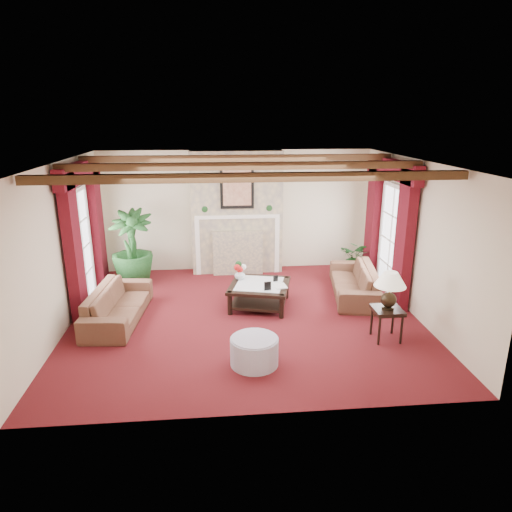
{
  "coord_description": "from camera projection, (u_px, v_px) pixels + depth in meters",
  "views": [
    {
      "loc": [
        -0.5,
        -7.37,
        3.42
      ],
      "look_at": [
        0.23,
        0.4,
        1.0
      ],
      "focal_mm": 32.0,
      "sensor_mm": 36.0,
      "label": 1
    }
  ],
  "objects": [
    {
      "name": "french_door_right",
      "position": [
        397.0,
        186.0,
        8.65
      ],
      "size": [
        0.1,
        1.1,
        2.16
      ],
      "primitive_type": null,
      "color": "white",
      "rests_on": "ground"
    },
    {
      "name": "table_lamp",
      "position": [
        389.0,
        290.0,
        7.04
      ],
      "size": [
        0.49,
        0.49,
        0.62
      ],
      "primitive_type": null,
      "color": "black",
      "rests_on": "side_table"
    },
    {
      "name": "book",
      "position": [
        275.0,
        280.0,
        8.22
      ],
      "size": [
        0.22,
        0.07,
        0.29
      ],
      "primitive_type": "imported",
      "rotation": [
        0.0,
        0.0,
        0.12
      ],
      "color": "black",
      "rests_on": "coffee_table"
    },
    {
      "name": "left_wall",
      "position": [
        61.0,
        248.0,
        7.4
      ],
      "size": [
        0.02,
        5.5,
        2.7
      ],
      "primitive_type": "cube",
      "color": "beige",
      "rests_on": "ground"
    },
    {
      "name": "floor",
      "position": [
        245.0,
        317.0,
        8.06
      ],
      "size": [
        6.0,
        6.0,
        0.0
      ],
      "primitive_type": "plane",
      "color": "#450C0E",
      "rests_on": "ground"
    },
    {
      "name": "back_wall",
      "position": [
        236.0,
        211.0,
        10.28
      ],
      "size": [
        6.0,
        0.02,
        2.7
      ],
      "primitive_type": "cube",
      "color": "beige",
      "rests_on": "ground"
    },
    {
      "name": "potted_palm",
      "position": [
        133.0,
        263.0,
        9.57
      ],
      "size": [
        1.12,
        1.71,
        0.88
      ],
      "primitive_type": "imported",
      "rotation": [
        0.0,
        0.0,
        -0.08
      ],
      "color": "black",
      "rests_on": "ground"
    },
    {
      "name": "small_plant",
      "position": [
        358.0,
        262.0,
        10.07
      ],
      "size": [
        1.52,
        1.52,
        0.62
      ],
      "primitive_type": "imported",
      "rotation": [
        0.0,
        0.0,
        -0.79
      ],
      "color": "black",
      "rests_on": "ground"
    },
    {
      "name": "ceiling",
      "position": [
        244.0,
        162.0,
        7.26
      ],
      "size": [
        6.0,
        6.0,
        0.0
      ],
      "primitive_type": "plane",
      "rotation": [
        3.14,
        0.0,
        0.0
      ],
      "color": "white",
      "rests_on": "floor"
    },
    {
      "name": "curtains_right",
      "position": [
        393.0,
        164.0,
        8.52
      ],
      "size": [
        0.2,
        2.4,
        2.55
      ],
      "primitive_type": null,
      "color": "#460914",
      "rests_on": "ground"
    },
    {
      "name": "sofa_right",
      "position": [
        354.0,
        277.0,
        8.93
      ],
      "size": [
        2.19,
        1.25,
        0.78
      ],
      "primitive_type": "imported",
      "rotation": [
        0.0,
        0.0,
        -1.74
      ],
      "color": "#330D15",
      "rests_on": "ground"
    },
    {
      "name": "photo_frame_a",
      "position": [
        268.0,
        286.0,
        8.07
      ],
      "size": [
        0.13,
        0.04,
        0.17
      ],
      "primitive_type": null,
      "rotation": [
        0.0,
        0.0,
        0.19
      ],
      "color": "black",
      "rests_on": "coffee_table"
    },
    {
      "name": "photo_frame_b",
      "position": [
        276.0,
        279.0,
        8.51
      ],
      "size": [
        0.1,
        0.05,
        0.12
      ],
      "primitive_type": null,
      "rotation": [
        0.0,
        0.0,
        0.38
      ],
      "color": "black",
      "rests_on": "coffee_table"
    },
    {
      "name": "flower_vase",
      "position": [
        240.0,
        274.0,
        8.62
      ],
      "size": [
        0.33,
        0.33,
        0.2
      ],
      "primitive_type": "imported",
      "rotation": [
        0.0,
        0.0,
        -0.34
      ],
      "color": "silver",
      "rests_on": "coffee_table"
    },
    {
      "name": "coffee_table",
      "position": [
        259.0,
        295.0,
        8.48
      ],
      "size": [
        1.29,
        1.29,
        0.43
      ],
      "primitive_type": null,
      "rotation": [
        0.0,
        0.0,
        -0.25
      ],
      "color": "black",
      "rests_on": "ground"
    },
    {
      "name": "ottoman",
      "position": [
        254.0,
        351.0,
        6.49
      ],
      "size": [
        0.69,
        0.69,
        0.4
      ],
      "primitive_type": "cylinder",
      "color": "#9795A9",
      "rests_on": "ground"
    },
    {
      "name": "ceiling_beams",
      "position": [
        244.0,
        166.0,
        7.28
      ],
      "size": [
        6.0,
        3.0,
        0.12
      ],
      "primitive_type": null,
      "color": "#362211",
      "rests_on": "ceiling"
    },
    {
      "name": "right_wall",
      "position": [
        417.0,
        239.0,
        7.93
      ],
      "size": [
        0.02,
        5.5,
        2.7
      ],
      "primitive_type": "cube",
      "color": "beige",
      "rests_on": "ground"
    },
    {
      "name": "curtains_left",
      "position": [
        78.0,
        167.0,
        8.01
      ],
      "size": [
        0.2,
        2.4,
        2.55
      ],
      "primitive_type": null,
      "color": "#460914",
      "rests_on": "ground"
    },
    {
      "name": "french_door_left",
      "position": [
        75.0,
        191.0,
        8.12
      ],
      "size": [
        0.1,
        1.1,
        2.16
      ],
      "primitive_type": null,
      "color": "white",
      "rests_on": "ground"
    },
    {
      "name": "fireplace",
      "position": [
        236.0,
        150.0,
        9.69
      ],
      "size": [
        2.0,
        0.52,
        2.7
      ],
      "primitive_type": null,
      "color": "tan",
      "rests_on": "ground"
    },
    {
      "name": "side_table",
      "position": [
        386.0,
        324.0,
        7.21
      ],
      "size": [
        0.53,
        0.53,
        0.52
      ],
      "primitive_type": null,
      "rotation": [
        0.0,
        0.0,
        0.23
      ],
      "color": "black",
      "rests_on": "ground"
    },
    {
      "name": "sofa_left",
      "position": [
        118.0,
        299.0,
        7.86
      ],
      "size": [
        2.08,
        0.93,
        0.77
      ],
      "primitive_type": "imported",
      "rotation": [
        0.0,
        0.0,
        1.48
      ],
      "color": "#330D15",
      "rests_on": "ground"
    }
  ]
}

